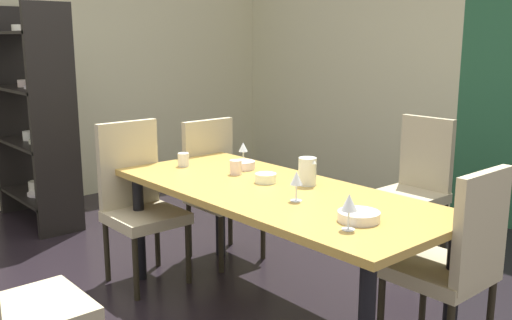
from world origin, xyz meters
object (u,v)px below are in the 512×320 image
object	(u,v)px
display_shelf	(33,116)
pitcher_right	(307,171)
chair_head_near	(9,298)
chair_left_far	(218,184)
wine_glass_near_shelf	(349,203)
chair_head_far	(416,182)
serving_bowl_near_window	(359,216)
cup_west	(236,167)
dining_table	(273,203)
wine_glass_center	(243,148)
chair_left_near	(138,197)
cup_rear	(183,160)
chair_right_far	(455,258)
wine_glass_corner	(296,179)
serving_bowl_east	(243,165)
serving_bowl_north	(266,178)

from	to	relation	value
display_shelf	pitcher_right	bearing A→B (deg)	12.48
chair_head_near	chair_left_far	bearing A→B (deg)	117.52
wine_glass_near_shelf	chair_head_far	bearing A→B (deg)	114.28
serving_bowl_near_window	cup_west	bearing A→B (deg)	172.07
dining_table	pitcher_right	world-z (taller)	pitcher_right
wine_glass_near_shelf	wine_glass_center	distance (m)	1.50
chair_left_near	pitcher_right	size ratio (longest dim) A/B	6.46
wine_glass_near_shelf	cup_rear	distance (m)	1.54
dining_table	wine_glass_center	distance (m)	0.77
dining_table	chair_head_far	distance (m)	1.44
chair_head_near	wine_glass_center	distance (m)	1.91
chair_right_far	wine_glass_center	distance (m)	1.63
dining_table	chair_left_near	size ratio (longest dim) A/B	1.98
wine_glass_center	cup_west	world-z (taller)	wine_glass_center
cup_rear	pitcher_right	world-z (taller)	pitcher_right
display_shelf	serving_bowl_near_window	world-z (taller)	display_shelf
chair_left_near	cup_west	distance (m)	0.70
chair_left_far	serving_bowl_near_window	distance (m)	1.67
pitcher_right	chair_head_near	bearing A→B (deg)	-92.84
wine_glass_center	display_shelf	bearing A→B (deg)	-159.55
wine_glass_corner	cup_rear	size ratio (longest dim) A/B	1.79
display_shelf	serving_bowl_east	world-z (taller)	display_shelf
chair_left_near	wine_glass_corner	world-z (taller)	chair_left_near
chair_right_far	pitcher_right	distance (m)	0.93
chair_left_near	cup_rear	size ratio (longest dim) A/B	11.81
chair_head_near	dining_table	bearing A→B (deg)	89.12
serving_bowl_east	pitcher_right	world-z (taller)	pitcher_right
dining_table	display_shelf	size ratio (longest dim) A/B	1.12
chair_left_near	wine_glass_center	xyz separation A→B (m)	(0.27, 0.66, 0.28)
chair_left_near	serving_bowl_east	bearing A→B (deg)	139.20
serving_bowl_east	chair_head_far	bearing A→B (deg)	69.19
cup_west	pitcher_right	size ratio (longest dim) A/B	0.55
wine_glass_center	chair_head_near	bearing A→B (deg)	-69.90
cup_west	serving_bowl_north	bearing A→B (deg)	0.50
display_shelf	chair_head_near	bearing A→B (deg)	-22.40
wine_glass_corner	cup_west	world-z (taller)	wine_glass_corner
serving_bowl_north	cup_west	world-z (taller)	cup_west
chair_right_far	chair_head_far	size ratio (longest dim) A/B	0.98
chair_left_near	cup_west	bearing A→B (deg)	126.44
dining_table	cup_west	world-z (taller)	cup_west
wine_glass_corner	chair_head_far	bearing A→B (deg)	100.36
wine_glass_corner	serving_bowl_east	xyz separation A→B (m)	(-0.75, 0.26, -0.09)
chair_left_near	serving_bowl_east	distance (m)	0.71
chair_head_far	cup_rear	distance (m)	1.70
wine_glass_corner	serving_bowl_near_window	world-z (taller)	wine_glass_corner
cup_rear	chair_head_near	bearing A→B (deg)	-60.22
chair_left_far	dining_table	bearing A→B (deg)	70.93
display_shelf	serving_bowl_north	size ratio (longest dim) A/B	14.65
chair_head_far	chair_head_near	size ratio (longest dim) A/B	1.03
pitcher_right	chair_right_far	bearing A→B (deg)	7.43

